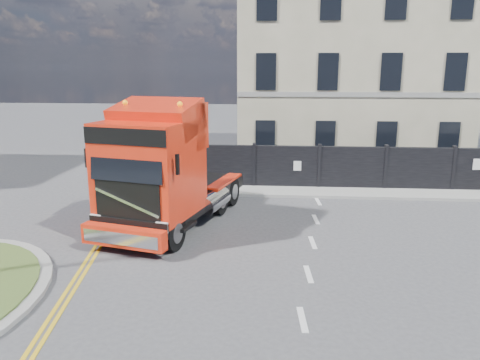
{
  "coord_description": "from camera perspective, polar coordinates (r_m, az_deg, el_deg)",
  "views": [
    {
      "loc": [
        2.0,
        -12.34,
        5.51
      ],
      "look_at": [
        0.81,
        2.99,
        1.8
      ],
      "focal_mm": 35.0,
      "sensor_mm": 36.0,
      "label": 1
    }
  ],
  "objects": [
    {
      "name": "ground",
      "position": [
        13.66,
        -4.43,
        -10.26
      ],
      "size": [
        120.0,
        120.0,
        0.0
      ],
      "primitive_type": "plane",
      "color": "#424244",
      "rests_on": "ground"
    },
    {
      "name": "hoarding_fence",
      "position": [
        22.28,
        16.15,
        1.34
      ],
      "size": [
        18.8,
        0.25,
        2.0
      ],
      "color": "black",
      "rests_on": "ground"
    },
    {
      "name": "georgian_building",
      "position": [
        29.11,
        12.73,
        13.76
      ],
      "size": [
        12.3,
        10.3,
        12.8
      ],
      "color": "beige",
      "rests_on": "ground"
    },
    {
      "name": "pavement_far",
      "position": [
        21.52,
        15.02,
        -1.58
      ],
      "size": [
        20.0,
        1.6,
        0.12
      ],
      "primitive_type": "cube",
      "color": "gray",
      "rests_on": "ground"
    },
    {
      "name": "truck",
      "position": [
        16.05,
        -9.59,
        0.6
      ],
      "size": [
        4.45,
        7.75,
        4.37
      ],
      "rotation": [
        0.0,
        0.0,
        -0.25
      ],
      "color": "black",
      "rests_on": "ground"
    }
  ]
}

